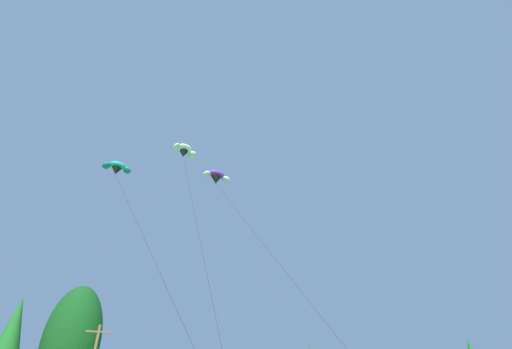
{
  "coord_description": "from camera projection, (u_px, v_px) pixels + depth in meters",
  "views": [
    {
      "loc": [
        -6.01,
        5.08,
        1.99
      ],
      "look_at": [
        -0.94,
        22.86,
        14.1
      ],
      "focal_mm": 26.81,
      "sensor_mm": 36.0,
      "label": 1
    }
  ],
  "objects": [
    {
      "name": "parafoil_kite_far_teal",
      "position": [
        117.0,
        168.0,
        28.3
      ],
      "size": [
        7.9,
        13.17,
        17.28
      ],
      "color": "teal"
    },
    {
      "name": "treeline_tree_d",
      "position": [
        71.0,
        343.0,
        40.66
      ],
      "size": [
        5.93,
        5.93,
        15.3
      ],
      "color": "#472D19",
      "rests_on": "ground_plane"
    },
    {
      "name": "treeline_tree_c",
      "position": [
        7.0,
        348.0,
        39.3
      ],
      "size": [
        4.62,
        4.62,
        13.73
      ],
      "color": "#472D19",
      "rests_on": "ground_plane"
    },
    {
      "name": "parafoil_kite_mid_purple",
      "position": [
        216.0,
        177.0,
        36.76
      ],
      "size": [
        6.6,
        17.28,
        21.01
      ],
      "color": "purple"
    },
    {
      "name": "parafoil_kite_high_white",
      "position": [
        184.0,
        151.0,
        29.8
      ],
      "size": [
        3.16,
        12.69,
        19.24
      ],
      "color": "white"
    }
  ]
}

